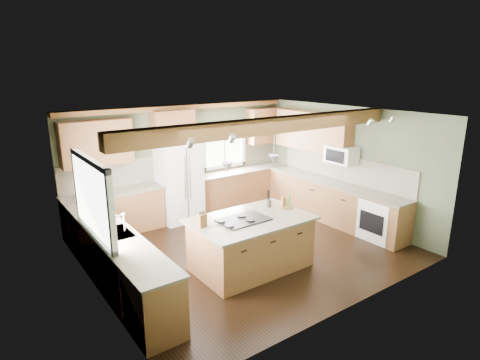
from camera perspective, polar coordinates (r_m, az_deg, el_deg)
floor at (r=7.93m, az=0.74°, el=-9.67°), size 5.60×5.60×0.00m
ceiling at (r=7.21m, az=0.82°, el=9.36°), size 5.60×5.60×0.00m
wall_back at (r=9.53m, az=-8.18°, el=2.80°), size 5.60×0.00×5.60m
wall_left at (r=6.30m, az=-20.25°, el=-4.70°), size 0.00×5.00×5.00m
wall_right at (r=9.35m, az=14.74°, el=2.19°), size 0.00×5.00×5.00m
ceiling_beam at (r=6.70m, az=4.29°, el=7.72°), size 5.55×0.26×0.26m
soffit_trim at (r=9.25m, az=-8.19°, el=10.20°), size 5.55×0.20×0.10m
backsplash_back at (r=9.54m, az=-8.12°, el=2.26°), size 5.58×0.03×0.58m
backsplash_right at (r=9.39m, az=14.41°, el=1.71°), size 0.03×3.70×0.58m
base_cab_back_left at (r=8.84m, az=-17.39°, el=-4.59°), size 2.02×0.60×0.88m
counter_back_left at (r=8.70m, az=-17.63°, el=-1.74°), size 2.06×0.64×0.04m
base_cab_back_right at (r=10.26m, az=0.17°, el=-1.09°), size 2.62×0.60×0.88m
counter_back_right at (r=10.13m, az=0.18°, el=1.40°), size 2.66×0.64×0.04m
base_cab_left at (r=6.75m, az=-17.20°, el=-10.99°), size 0.60×3.70×0.88m
counter_left at (r=6.56m, az=-17.52°, el=-7.39°), size 0.64×3.74×0.04m
base_cab_right at (r=9.39m, az=12.97°, el=-3.09°), size 0.60×3.70×0.88m
counter_right at (r=9.26m, az=13.14°, el=-0.39°), size 0.64×3.74×0.04m
upper_cab_back_left at (r=8.53m, az=-19.75°, el=5.00°), size 1.40×0.35×0.90m
upper_cab_over_fridge at (r=9.09m, az=-9.56°, el=7.58°), size 0.96×0.35×0.70m
upper_cab_right at (r=9.69m, az=10.24°, el=6.83°), size 0.35×2.20×0.90m
upper_cab_back_corner at (r=10.52m, az=3.39°, el=7.72°), size 0.90×0.35×0.90m
window_left at (r=6.28m, az=-20.42°, el=-2.39°), size 0.04×1.60×1.05m
window_back at (r=10.03m, az=-2.34°, el=5.04°), size 1.10×0.04×1.00m
sink at (r=6.56m, az=-17.52°, el=-7.35°), size 0.50×0.65×0.03m
faucet at (r=6.56m, az=-16.13°, el=-5.87°), size 0.02×0.02×0.28m
dishwasher at (r=5.68m, az=-12.65°, el=-16.14°), size 0.60×0.60×0.84m
oven at (r=8.64m, az=19.37°, el=-5.32°), size 0.60×0.72×0.84m
microwave at (r=9.10m, az=14.20°, el=3.49°), size 0.40×0.70×0.38m
pendant_left at (r=6.30m, az=-1.81°, el=1.80°), size 0.18×0.18×0.16m
pendant_right at (r=6.87m, az=4.82°, el=2.90°), size 0.18×0.18×0.16m
refrigerator at (r=9.17m, az=-8.64°, el=-0.31°), size 0.90×0.74×1.80m
island at (r=7.04m, az=1.56°, el=-9.10°), size 1.91×1.17×0.88m
island_top at (r=6.86m, az=1.58°, el=-5.61°), size 2.04×1.30×0.04m
cooktop at (r=6.76m, az=0.51°, el=-5.66°), size 0.83×0.55×0.02m
knife_block at (r=6.48m, az=-5.40°, el=-5.76°), size 0.13×0.10×0.22m
utensil_crock at (r=7.40m, az=4.06°, el=-3.30°), size 0.13×0.13×0.15m
bottle_tray at (r=7.39m, az=6.59°, el=-2.98°), size 0.31×0.31×0.24m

